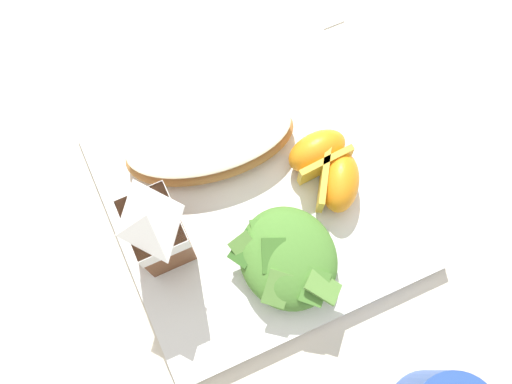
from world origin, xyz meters
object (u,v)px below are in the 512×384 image
(cheesy_pizza_bread, at_px, (210,141))
(orange_wedge_middle, at_px, (318,153))
(green_salad_pile, at_px, (288,258))
(orange_wedge_front, at_px, (338,182))
(white_plate, at_px, (256,197))
(milk_carton, at_px, (156,229))

(cheesy_pizza_bread, distance_m, orange_wedge_middle, 0.11)
(cheesy_pizza_bread, relative_size, orange_wedge_middle, 2.90)
(cheesy_pizza_bread, relative_size, green_salad_pile, 1.67)
(orange_wedge_front, distance_m, orange_wedge_middle, 0.03)
(white_plate, bearing_deg, milk_carton, 93.92)
(white_plate, bearing_deg, orange_wedge_middle, -82.76)
(green_salad_pile, distance_m, milk_carton, 0.13)
(green_salad_pile, xyz_separation_m, orange_wedge_middle, (0.08, -0.07, -0.00))
(milk_carton, bearing_deg, orange_wedge_front, -96.21)
(milk_carton, height_order, orange_wedge_front, milk_carton)
(orange_wedge_middle, bearing_deg, white_plate, 97.24)
(white_plate, distance_m, milk_carton, 0.12)
(cheesy_pizza_bread, height_order, orange_wedge_middle, orange_wedge_middle)
(green_salad_pile, bearing_deg, white_plate, -0.00)
(cheesy_pizza_bread, distance_m, orange_wedge_front, 0.13)
(cheesy_pizza_bread, xyz_separation_m, green_salad_pile, (-0.14, -0.02, 0.00))
(orange_wedge_front, height_order, orange_wedge_middle, same)
(green_salad_pile, height_order, orange_wedge_front, green_salad_pile)
(white_plate, distance_m, orange_wedge_front, 0.08)
(white_plate, xyz_separation_m, green_salad_pile, (-0.07, 0.00, 0.03))
(cheesy_pizza_bread, height_order, orange_wedge_front, orange_wedge_front)
(white_plate, relative_size, orange_wedge_middle, 4.51)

